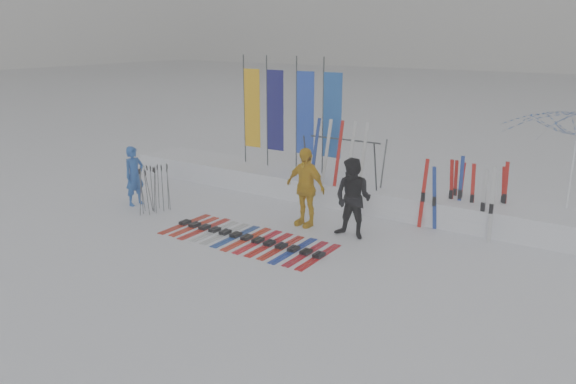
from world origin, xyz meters
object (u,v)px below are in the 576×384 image
Objects in this scene: person_yellow at (305,187)px; ski_row at (247,238)px; ski_rack at (344,155)px; person_blue at (134,176)px; tent_canopy at (570,172)px; person_black at (353,199)px.

person_yellow is 1.87m from ski_row.
ski_rack is (0.60, 3.38, 1.35)m from ski_row.
tent_canopy is at bearing -64.56° from person_blue.
person_black is 4.85m from tent_canopy.
person_blue is at bearing -159.04° from person_yellow.
person_yellow is 0.92× the size of ski_rack.
person_yellow is at bearing 176.10° from person_black.
ski_row is at bearing -141.79° from person_black.
tent_canopy reaches higher than person_blue.
ski_row is (-5.78, -4.24, -1.42)m from tent_canopy.
person_blue is at bearing 173.41° from ski_row.
ski_row is at bearing -100.12° from ski_rack.
person_blue is 4.74m from person_yellow.
person_blue is 10.56m from tent_canopy.
ski_row is at bearing -143.75° from tent_canopy.
tent_canopy is (9.84, 3.77, 0.67)m from person_blue.
person_black is at bearing 3.10° from person_yellow.
ski_rack is at bearing -170.60° from tent_canopy.
tent_canopy is 0.84× the size of ski_row.
tent_canopy is at bearing 9.40° from ski_rack.
tent_canopy is at bearing 36.70° from person_black.
person_black is 2.38m from ski_rack.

